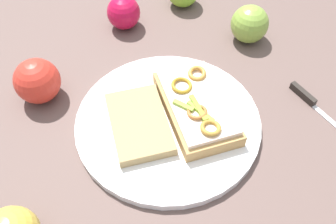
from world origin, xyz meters
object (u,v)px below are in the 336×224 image
Objects in this scene: sandwich at (196,106)px; apple_4 at (250,24)px; apple_1 at (37,81)px; plate at (168,122)px; bread_slice_side at (139,123)px; apple_0 at (124,13)px; knife at (308,99)px.

sandwich is 2.57× the size of apple_4.
apple_1 is 1.05× the size of apple_4.
apple_1 is at bearing 171.79° from apple_4.
bread_slice_side reaches higher than plate.
apple_0 is at bearing 78.85° from plate.
apple_4 is (0.26, 0.11, 0.03)m from plate.
apple_1 is 0.43m from apple_4.
plate is 1.59× the size of sandwich.
bread_slice_side is (-0.10, 0.02, -0.01)m from sandwich.
apple_1 is (-0.22, -0.11, 0.01)m from apple_0.
plate is at bearing -110.55° from knife.
bread_slice_side is at bearing -54.34° from apple_1.
apple_1 reaches higher than apple_4.
apple_1 reaches higher than plate.
apple_4 is at bearing -8.21° from apple_1.
apple_1 is 0.49m from knife.
apple_0 is (0.11, 0.27, 0.01)m from bread_slice_side.
apple_0 reaches higher than plate.
plate is 2.67× the size of knife.
sandwich is at bearing -40.62° from apple_1.
sandwich is 2.79× the size of apple_0.
apple_1 is at bearing -153.95° from apple_0.
bread_slice_side is 1.84× the size of apple_4.
bread_slice_side is at bearing -161.90° from apple_4.
apple_0 reaches higher than sandwich.
bread_slice_side is 2.00× the size of apple_0.
apple_0 is at bearing 140.27° from apple_4.
apple_1 reaches higher than sandwich.
apple_1 reaches higher than knife.
sandwich is at bearing -149.67° from apple_4.
apple_1 is at bearing -118.05° from sandwich.
plate is 4.08× the size of apple_4.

